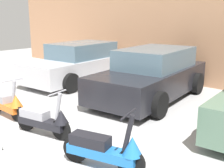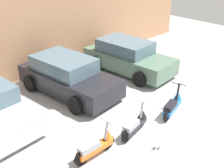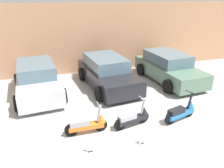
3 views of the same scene
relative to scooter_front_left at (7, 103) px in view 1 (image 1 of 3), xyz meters
The scene contains 6 objects.
wall_back 6.35m from the scooter_front_left, 75.12° to the left, with size 19.60×0.12×3.75m, color tan.
scooter_front_left is the anchor object (origin of this frame).
scooter_front_right 1.55m from the scooter_front_left, ahead, with size 1.35×0.58×0.95m.
scooter_front_center 3.33m from the scooter_front_left, ahead, with size 1.39×0.65×0.99m.
car_rear_left 3.98m from the scooter_front_left, 113.08° to the left, with size 2.26×4.24×1.39m.
car_rear_center 3.96m from the scooter_front_left, 65.53° to the left, with size 2.40×4.39×1.43m.
Camera 1 is at (4.45, -1.75, 2.34)m, focal length 45.00 mm.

